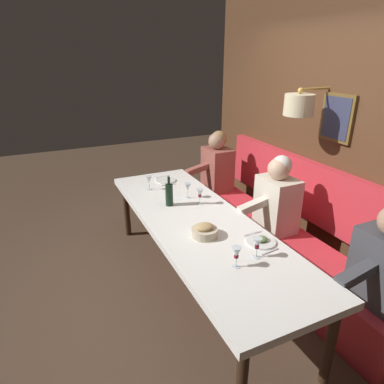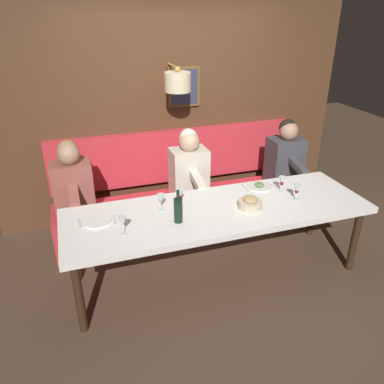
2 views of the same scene
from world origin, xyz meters
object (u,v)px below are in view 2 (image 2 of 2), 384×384
object	(u,v)px
wine_glass_2	(297,189)
bread_bowl	(250,203)
wine_glass_4	(123,222)
wine_bottle	(178,210)
dining_table	(218,214)
diner_middle	(72,181)
diner_nearest	(286,154)
wine_glass_3	(180,194)
wine_glass_1	(282,181)
wine_glass_0	(161,199)
diner_near	(189,166)

from	to	relation	value
wine_glass_2	bread_bowl	size ratio (longest dim) A/B	0.75
wine_glass_4	wine_bottle	size ratio (longest dim) A/B	0.55
dining_table	diner_middle	size ratio (longest dim) A/B	3.57
diner_nearest	wine_bottle	xyz separation A→B (m)	(-1.00, 1.64, 0.04)
diner_middle	wine_glass_2	distance (m)	2.23
dining_table	wine_glass_3	bearing A→B (deg)	61.56
wine_glass_1	wine_bottle	xyz separation A→B (m)	(-0.25, 1.14, 0.00)
wine_glass_2	wine_glass_4	bearing A→B (deg)	93.30
diner_nearest	wine_glass_3	xyz separation A→B (m)	(-0.71, 1.53, 0.04)
dining_table	wine_glass_0	xyz separation A→B (m)	(0.12, 0.51, 0.18)
wine_bottle	wine_glass_0	bearing A→B (deg)	20.71
dining_table	bread_bowl	world-z (taller)	bread_bowl
bread_bowl	wine_glass_1	bearing A→B (deg)	-65.03
dining_table	wine_glass_2	bearing A→B (deg)	-95.55
diner_middle	bread_bowl	world-z (taller)	diner_middle
diner_middle	bread_bowl	xyz separation A→B (m)	(-0.96, -1.53, -0.03)
dining_table	diner_nearest	xyz separation A→B (m)	(0.88, -1.22, 0.13)
diner_near	wine_glass_2	size ratio (longest dim) A/B	4.82
diner_nearest	wine_glass_4	bearing A→B (deg)	116.44
diner_middle	wine_glass_1	bearing A→B (deg)	-110.87
dining_table	wine_glass_3	distance (m)	0.40
diner_nearest	bread_bowl	xyz separation A→B (m)	(-0.96, 0.94, -0.03)
diner_middle	wine_bottle	bearing A→B (deg)	-140.29
diner_nearest	diner_middle	distance (m)	2.47
wine_glass_3	bread_bowl	distance (m)	0.65
wine_glass_0	wine_glass_2	size ratio (longest dim) A/B	1.00
wine_bottle	bread_bowl	size ratio (longest dim) A/B	1.36
wine_glass_4	wine_glass_3	bearing A→B (deg)	-59.88
diner_middle	wine_glass_0	bearing A→B (deg)	-135.74
wine_glass_2	wine_glass_4	xyz separation A→B (m)	(-0.10, 1.67, 0.00)
wine_glass_1	dining_table	bearing A→B (deg)	100.13
wine_glass_0	wine_bottle	distance (m)	0.26
diner_near	wine_glass_4	xyz separation A→B (m)	(-1.05, 0.90, 0.04)
diner_near	bread_bowl	distance (m)	1.00
diner_middle	wine_glass_0	xyz separation A→B (m)	(-0.76, -0.74, 0.04)
wine_glass_2	wine_glass_4	world-z (taller)	same
wine_glass_0	wine_glass_1	size ratio (longest dim) A/B	1.00
diner_middle	wine_glass_3	world-z (taller)	diner_middle
wine_glass_3	bread_bowl	size ratio (longest dim) A/B	0.75
wine_glass_2	wine_glass_0	bearing A→B (deg)	81.16
dining_table	wine_bottle	bearing A→B (deg)	105.55
diner_near	wine_glass_4	distance (m)	1.38
wine_glass_3	dining_table	bearing A→B (deg)	-118.44
wine_glass_1	wine_glass_4	bearing A→B (deg)	100.46
diner_middle	diner_nearest	bearing A→B (deg)	-90.00
dining_table	wine_glass_0	world-z (taller)	wine_glass_0
diner_nearest	wine_glass_2	world-z (taller)	diner_nearest
dining_table	wine_bottle	size ratio (longest dim) A/B	9.42
diner_near	wine_glass_2	distance (m)	1.23
diner_near	wine_glass_0	xyz separation A→B (m)	(-0.76, 0.51, 0.04)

